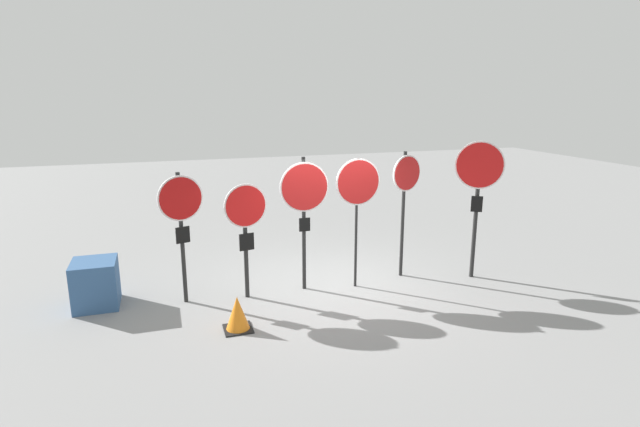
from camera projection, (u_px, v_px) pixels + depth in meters
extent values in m
plane|color=gray|center=(334.00, 289.00, 9.54)|extent=(40.00, 40.00, 0.00)
cylinder|color=black|center=(182.00, 239.00, 8.72)|extent=(0.07, 0.07, 2.36)
cylinder|color=white|center=(180.00, 198.00, 8.49)|extent=(0.77, 0.24, 0.79)
cylinder|color=#AD0F0F|center=(181.00, 199.00, 8.48)|extent=(0.71, 0.23, 0.73)
cube|color=black|center=(183.00, 235.00, 8.65)|extent=(0.24, 0.09, 0.29)
cylinder|color=black|center=(246.00, 243.00, 8.96)|extent=(0.08, 0.08, 2.06)
cylinder|color=white|center=(245.00, 206.00, 8.74)|extent=(0.78, 0.17, 0.79)
cylinder|color=red|center=(246.00, 206.00, 8.73)|extent=(0.72, 0.16, 0.73)
cube|color=black|center=(247.00, 242.00, 8.90)|extent=(0.27, 0.07, 0.31)
cylinder|color=black|center=(304.00, 225.00, 9.30)|extent=(0.07, 0.07, 2.54)
cylinder|color=white|center=(304.00, 187.00, 9.07)|extent=(0.92, 0.04, 0.92)
cylinder|color=red|center=(305.00, 187.00, 9.05)|extent=(0.86, 0.04, 0.86)
cube|color=black|center=(305.00, 225.00, 9.24)|extent=(0.21, 0.03, 0.25)
cylinder|color=black|center=(356.00, 230.00, 9.45)|extent=(0.05, 0.05, 2.28)
cylinder|color=white|center=(358.00, 182.00, 9.18)|extent=(0.88, 0.06, 0.87)
cylinder|color=red|center=(358.00, 182.00, 9.16)|extent=(0.82, 0.06, 0.81)
cylinder|color=black|center=(403.00, 215.00, 9.98)|extent=(0.07, 0.07, 2.56)
cylinder|color=white|center=(407.00, 173.00, 9.74)|extent=(0.69, 0.24, 0.72)
cylinder|color=red|center=(407.00, 173.00, 9.72)|extent=(0.63, 0.22, 0.66)
cylinder|color=black|center=(476.00, 215.00, 9.91)|extent=(0.08, 0.08, 2.58)
cylinder|color=white|center=(480.00, 165.00, 9.61)|extent=(0.81, 0.51, 0.93)
cylinder|color=red|center=(480.00, 165.00, 9.59)|extent=(0.76, 0.48, 0.87)
cube|color=black|center=(477.00, 204.00, 9.79)|extent=(0.20, 0.14, 0.31)
cube|color=black|center=(238.00, 329.00, 7.94)|extent=(0.45, 0.45, 0.02)
cone|color=orange|center=(237.00, 313.00, 7.87)|extent=(0.37, 0.37, 0.54)
cube|color=#335684|center=(96.00, 284.00, 8.72)|extent=(0.74, 0.78, 0.83)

